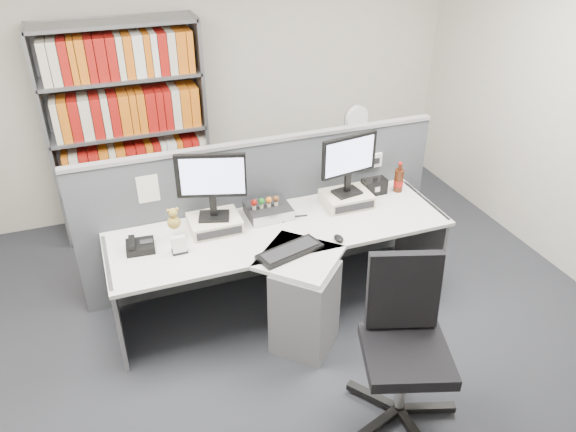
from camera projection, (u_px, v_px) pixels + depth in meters
name	position (u px, v px, depth m)	size (l,w,h in m)	color
ground	(320.00, 371.00, 3.97)	(5.50, 5.50, 0.00)	#2F3138
room_shell	(329.00, 136.00, 3.05)	(5.04, 5.54, 2.72)	beige
partition	(263.00, 209.00, 4.65)	(3.00, 0.08, 1.27)	#494D53
desk	(291.00, 272.00, 4.22)	(2.60, 1.20, 0.72)	silver
monitor_riser_left	(215.00, 223.00, 4.22)	(0.38, 0.31, 0.10)	beige
monitor_riser_right	(347.00, 199.00, 4.55)	(0.38, 0.31, 0.10)	beige
monitor_left	(211.00, 181.00, 4.04)	(0.50, 0.22, 0.52)	black
monitor_right	(349.00, 160.00, 4.38)	(0.49, 0.19, 0.50)	black
desktop_pc	(268.00, 211.00, 4.40)	(0.33, 0.30, 0.09)	black
figurines	(265.00, 202.00, 4.33)	(0.23, 0.05, 0.09)	beige
keyboard	(290.00, 251.00, 3.97)	(0.51, 0.31, 0.03)	black
mouse	(339.00, 238.00, 4.10)	(0.06, 0.10, 0.04)	black
desk_phone	(140.00, 246.00, 3.99)	(0.21, 0.20, 0.09)	black
desk_calendar	(179.00, 246.00, 3.95)	(0.11, 0.08, 0.13)	black
plush_toy	(174.00, 220.00, 4.03)	(0.10, 0.10, 0.17)	olive
speaker	(374.00, 186.00, 4.70)	(0.20, 0.11, 0.13)	black
cola_bottle	(399.00, 180.00, 4.72)	(0.08, 0.08, 0.26)	#3F190A
shelving_unit	(129.00, 135.00, 5.17)	(1.41, 0.40, 2.00)	slate
filing_cabinet	(352.00, 180.00, 5.76)	(0.45, 0.61, 0.70)	slate
desk_fan	(356.00, 122.00, 5.43)	(0.27, 0.16, 0.45)	white
office_chair	(404.00, 339.00, 3.43)	(0.72, 0.72, 1.08)	silver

